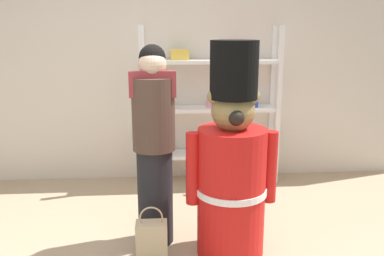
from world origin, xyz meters
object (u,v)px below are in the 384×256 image
(merchandise_shelf, at_px, (209,106))
(shopping_bag, at_px, (152,242))
(teddy_bear_guard, at_px, (232,169))
(person_shopper, at_px, (154,144))

(merchandise_shelf, relative_size, shopping_bag, 3.87)
(merchandise_shelf, xyz_separation_m, teddy_bear_guard, (-0.00, -1.62, -0.19))
(person_shopper, bearing_deg, teddy_bear_guard, -21.19)
(merchandise_shelf, height_order, teddy_bear_guard, merchandise_shelf)
(shopping_bag, bearing_deg, merchandise_shelf, 70.23)
(shopping_bag, bearing_deg, teddy_bear_guard, 10.18)
(merchandise_shelf, bearing_deg, shopping_bag, -109.77)
(merchandise_shelf, bearing_deg, teddy_bear_guard, -90.16)
(teddy_bear_guard, bearing_deg, merchandise_shelf, 89.84)
(shopping_bag, bearing_deg, person_shopper, 85.60)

